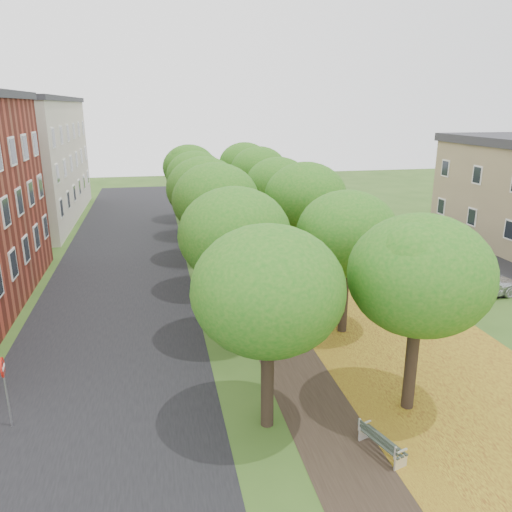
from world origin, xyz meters
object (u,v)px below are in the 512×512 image
car_red (426,256)px  car_white (397,240)px  car_grey (406,245)px  bench (381,442)px  street_sign (4,377)px  car_silver (477,283)px

car_red → car_white: 3.88m
car_grey → car_white: size_ratio=0.93×
bench → street_sign: (-10.76, 3.53, 1.35)m
car_red → car_white: bearing=22.8°
bench → car_white: (10.31, 19.53, 0.36)m
bench → street_sign: 11.41m
car_grey → car_white: car_white is taller
street_sign → car_white: bearing=28.9°
car_red → car_white: size_ratio=0.84×
street_sign → car_white: size_ratio=0.44×
car_silver → car_grey: size_ratio=0.90×
car_grey → street_sign: bearing=105.7°
bench → car_red: car_red is taller
bench → car_grey: (10.31, 18.21, 0.33)m
street_sign → car_silver: (21.07, 7.01, -0.97)m
car_grey → car_red: bearing=160.8°
car_red → street_sign: bearing=142.7°
bench → car_grey: car_grey is taller
bench → car_grey: 20.93m
car_red → car_silver: bearing=-157.2°
car_silver → car_red: size_ratio=1.00×
street_sign → car_white: (21.07, 16.00, -0.99)m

